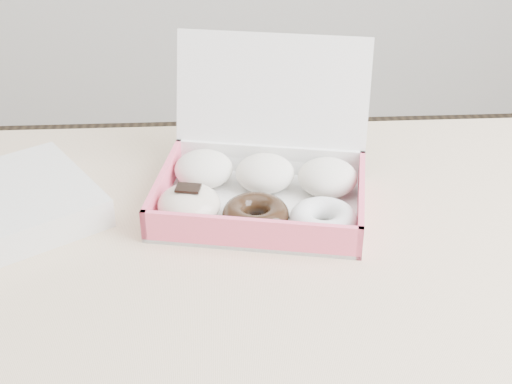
{
  "coord_description": "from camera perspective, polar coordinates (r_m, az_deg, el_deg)",
  "views": [
    {
      "loc": [
        0.01,
        -0.7,
        1.28
      ],
      "look_at": [
        0.06,
        0.11,
        0.79
      ],
      "focal_mm": 50.0,
      "sensor_mm": 36.0,
      "label": 1
    }
  ],
  "objects": [
    {
      "name": "table",
      "position": [
        0.93,
        -3.32,
        -9.96
      ],
      "size": [
        1.2,
        0.8,
        0.75
      ],
      "color": "tan",
      "rests_on": "ground"
    },
    {
      "name": "donut_box",
      "position": [
        0.98,
        0.32,
        0.8
      ],
      "size": [
        0.32,
        0.3,
        0.2
      ],
      "rotation": [
        0.0,
        0.0,
        -0.19
      ],
      "color": "white",
      "rests_on": "table"
    }
  ]
}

